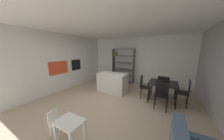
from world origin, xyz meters
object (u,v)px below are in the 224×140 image
(kitchen_island, at_px, (113,82))
(dining_chair_near, at_px, (162,92))
(open_bookshelf, at_px, (122,66))
(dining_table, at_px, (163,85))
(child_table, at_px, (70,125))
(built_in_oven, at_px, (76,65))
(child_chair_left, at_px, (56,122))
(dining_chair_window_side, at_px, (186,91))
(dining_chair_island_side, at_px, (144,85))
(dining_chair_far, at_px, (163,84))

(kitchen_island, xyz_separation_m, dining_chair_near, (2.16, -0.43, 0.10))
(open_bookshelf, bearing_deg, dining_table, -34.49)
(dining_chair_near, bearing_deg, kitchen_island, 167.72)
(kitchen_island, bearing_deg, child_table, -78.06)
(open_bookshelf, relative_size, dining_chair_near, 2.34)
(open_bookshelf, xyz_separation_m, dining_chair_near, (2.47, -2.21, -0.45))
(open_bookshelf, distance_m, dining_chair_near, 3.34)
(child_table, height_order, dining_table, dining_table)
(dining_chair_near, bearing_deg, built_in_oven, 176.00)
(child_chair_left, height_order, dining_chair_window_side, dining_chair_window_side)
(kitchen_island, distance_m, dining_chair_near, 2.20)
(child_table, xyz_separation_m, dining_chair_window_side, (2.26, 2.99, 0.15))
(child_table, bearing_deg, kitchen_island, 101.94)
(built_in_oven, xyz_separation_m, dining_chair_island_side, (3.66, 0.28, -0.64))
(open_bookshelf, xyz_separation_m, dining_chair_far, (2.46, -1.19, -0.44))
(child_chair_left, distance_m, dining_table, 3.64)
(built_in_oven, xyz_separation_m, child_table, (2.83, -2.71, -0.77))
(built_in_oven, bearing_deg, kitchen_island, 5.24)
(open_bookshelf, xyz_separation_m, dining_chair_window_side, (3.18, -1.70, -0.42))
(built_in_oven, bearing_deg, dining_chair_near, -2.96)
(child_table, bearing_deg, dining_chair_near, 58.22)
(kitchen_island, distance_m, open_bookshelf, 1.89)
(child_table, bearing_deg, dining_chair_island_side, 74.59)
(built_in_oven, relative_size, dining_table, 0.57)
(dining_chair_island_side, height_order, dining_chair_far, dining_chair_island_side)
(dining_chair_near, height_order, dining_chair_window_side, dining_chair_window_side)
(built_in_oven, height_order, open_bookshelf, open_bookshelf)
(dining_chair_island_side, bearing_deg, dining_table, -92.78)
(dining_table, distance_m, dining_chair_window_side, 0.72)
(dining_chair_far, bearing_deg, dining_chair_near, 91.50)
(open_bookshelf, height_order, dining_chair_island_side, open_bookshelf)
(dining_chair_island_side, bearing_deg, kitchen_island, 89.92)
(kitchen_island, distance_m, child_table, 2.98)
(kitchen_island, bearing_deg, built_in_oven, -174.76)
(child_chair_left, relative_size, dining_chair_far, 0.67)
(dining_table, bearing_deg, kitchen_island, -177.76)
(kitchen_island, relative_size, dining_chair_near, 1.50)
(dining_table, relative_size, dining_chair_window_side, 1.07)
(dining_table, bearing_deg, dining_chair_far, 90.27)
(child_chair_left, bearing_deg, child_table, -94.26)
(open_bookshelf, bearing_deg, built_in_oven, -133.88)
(built_in_oven, distance_m, kitchen_island, 2.34)
(built_in_oven, bearing_deg, dining_chair_window_side, 3.12)
(dining_chair_island_side, xyz_separation_m, dining_chair_window_side, (1.43, -0.00, 0.02))
(built_in_oven, height_order, dining_chair_near, built_in_oven)
(open_bookshelf, relative_size, dining_chair_far, 2.33)
(child_chair_left, bearing_deg, dining_chair_window_side, -47.16)
(kitchen_island, distance_m, dining_chair_island_side, 1.45)
(dining_table, xyz_separation_m, dining_chair_far, (-0.00, 0.51, -0.13))
(kitchen_island, height_order, dining_chair_far, same)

